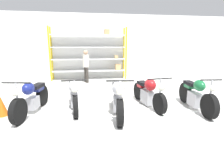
% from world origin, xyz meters
% --- Properties ---
extents(ground_plane, '(30.00, 30.00, 0.00)m').
position_xyz_m(ground_plane, '(0.00, 0.00, 0.00)').
color(ground_plane, silver).
extents(back_wall, '(30.00, 0.08, 3.60)m').
position_xyz_m(back_wall, '(0.00, 5.47, 1.80)').
color(back_wall, white).
rests_on(back_wall, ground_plane).
extents(shelving_rack, '(4.16, 0.63, 2.84)m').
position_xyz_m(shelving_rack, '(-0.43, 5.10, 1.43)').
color(shelving_rack, yellow).
rests_on(shelving_rack, ground_plane).
extents(motorcycle_blue, '(0.69, 2.00, 1.02)m').
position_xyz_m(motorcycle_blue, '(-2.28, 0.13, 0.45)').
color(motorcycle_blue, black).
rests_on(motorcycle_blue, ground_plane).
extents(motorcycle_white, '(0.64, 2.00, 1.00)m').
position_xyz_m(motorcycle_white, '(-1.15, 0.33, 0.46)').
color(motorcycle_white, black).
rests_on(motorcycle_white, ground_plane).
extents(motorcycle_silver, '(0.63, 2.06, 1.09)m').
position_xyz_m(motorcycle_silver, '(0.06, -0.31, 0.48)').
color(motorcycle_silver, black).
rests_on(motorcycle_silver, ground_plane).
extents(motorcycle_red, '(0.73, 2.00, 1.00)m').
position_xyz_m(motorcycle_red, '(1.11, 0.24, 0.44)').
color(motorcycle_red, black).
rests_on(motorcycle_red, ground_plane).
extents(motorcycle_green, '(0.56, 2.02, 1.03)m').
position_xyz_m(motorcycle_green, '(2.39, -0.26, 0.43)').
color(motorcycle_green, black).
rests_on(motorcycle_green, ground_plane).
extents(person_browsing, '(0.43, 0.43, 1.64)m').
position_xyz_m(person_browsing, '(-0.75, 4.14, 0.96)').
color(person_browsing, '#38332D').
rests_on(person_browsing, ground_plane).
extents(traffic_cone, '(0.32, 0.32, 0.55)m').
position_xyz_m(traffic_cone, '(-3.05, 0.07, 0.28)').
color(traffic_cone, orange).
rests_on(traffic_cone, ground_plane).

